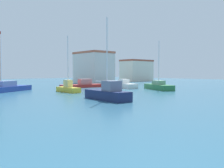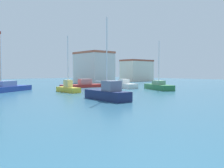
{
  "view_description": "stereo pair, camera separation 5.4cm",
  "coord_description": "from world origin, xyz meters",
  "px_view_note": "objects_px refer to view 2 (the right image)",
  "views": [
    {
      "loc": [
        1.12,
        -4.06,
        2.84
      ],
      "look_at": [
        24.27,
        22.45,
        1.11
      ],
      "focal_mm": 38.74,
      "sensor_mm": 36.0,
      "label": 1
    },
    {
      "loc": [
        1.16,
        -4.1,
        2.84
      ],
      "look_at": [
        24.27,
        22.45,
        1.11
      ],
      "focal_mm": 38.74,
      "sensor_mm": 36.0,
      "label": 2
    }
  ],
  "objects_px": {
    "sailboat_green_far_left": "(159,86)",
    "sailboat_yellow_near_pier": "(68,88)",
    "sailboat_navy_inner_mooring": "(108,93)",
    "motorboat_blue_far_right": "(9,88)",
    "motorboat_red_behind_lamppost": "(83,85)",
    "motorboat_white_mid_harbor": "(124,85)"
  },
  "relations": [
    {
      "from": "motorboat_white_mid_harbor",
      "to": "sailboat_yellow_near_pier",
      "type": "xyz_separation_m",
      "value": [
        -12.42,
        -1.59,
        0.06
      ]
    },
    {
      "from": "sailboat_navy_inner_mooring",
      "to": "motorboat_blue_far_right",
      "type": "relative_size",
      "value": 1.1
    },
    {
      "from": "sailboat_green_far_left",
      "to": "sailboat_yellow_near_pier",
      "type": "bearing_deg",
      "value": 157.8
    },
    {
      "from": "sailboat_green_far_left",
      "to": "motorboat_blue_far_right",
      "type": "relative_size",
      "value": 1.02
    },
    {
      "from": "motorboat_white_mid_harbor",
      "to": "sailboat_yellow_near_pier",
      "type": "relative_size",
      "value": 0.91
    },
    {
      "from": "sailboat_green_far_left",
      "to": "motorboat_white_mid_harbor",
      "type": "distance_m",
      "value": 7.15
    },
    {
      "from": "sailboat_yellow_near_pier",
      "to": "motorboat_red_behind_lamppost",
      "type": "bearing_deg",
      "value": 44.58
    },
    {
      "from": "motorboat_blue_far_right",
      "to": "motorboat_white_mid_harbor",
      "type": "relative_size",
      "value": 1.06
    },
    {
      "from": "motorboat_blue_far_right",
      "to": "motorboat_white_mid_harbor",
      "type": "bearing_deg",
      "value": -16.67
    },
    {
      "from": "motorboat_blue_far_right",
      "to": "sailboat_yellow_near_pier",
      "type": "height_order",
      "value": "sailboat_yellow_near_pier"
    },
    {
      "from": "sailboat_navy_inner_mooring",
      "to": "motorboat_blue_far_right",
      "type": "xyz_separation_m",
      "value": [
        -3.92,
        18.07,
        -0.15
      ]
    },
    {
      "from": "motorboat_red_behind_lamppost",
      "to": "sailboat_yellow_near_pier",
      "type": "xyz_separation_m",
      "value": [
        -7.66,
        -7.55,
        0.12
      ]
    },
    {
      "from": "sailboat_green_far_left",
      "to": "sailboat_navy_inner_mooring",
      "type": "bearing_deg",
      "value": -160.23
    },
    {
      "from": "motorboat_red_behind_lamppost",
      "to": "sailboat_navy_inner_mooring",
      "type": "bearing_deg",
      "value": -117.29
    },
    {
      "from": "sailboat_yellow_near_pier",
      "to": "sailboat_green_far_left",
      "type": "bearing_deg",
      "value": -22.2
    },
    {
      "from": "motorboat_red_behind_lamppost",
      "to": "sailboat_navy_inner_mooring",
      "type": "height_order",
      "value": "sailboat_navy_inner_mooring"
    },
    {
      "from": "sailboat_navy_inner_mooring",
      "to": "motorboat_white_mid_harbor",
      "type": "distance_m",
      "value": 19.09
    },
    {
      "from": "motorboat_white_mid_harbor",
      "to": "sailboat_yellow_near_pier",
      "type": "bearing_deg",
      "value": -172.72
    },
    {
      "from": "sailboat_green_far_left",
      "to": "sailboat_yellow_near_pier",
      "type": "height_order",
      "value": "sailboat_yellow_near_pier"
    },
    {
      "from": "sailboat_green_far_left",
      "to": "sailboat_navy_inner_mooring",
      "type": "distance_m",
      "value": 16.33
    },
    {
      "from": "motorboat_red_behind_lamppost",
      "to": "sailboat_green_far_left",
      "type": "bearing_deg",
      "value": -66.03
    },
    {
      "from": "motorboat_red_behind_lamppost",
      "to": "motorboat_white_mid_harbor",
      "type": "height_order",
      "value": "motorboat_white_mid_harbor"
    }
  ]
}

